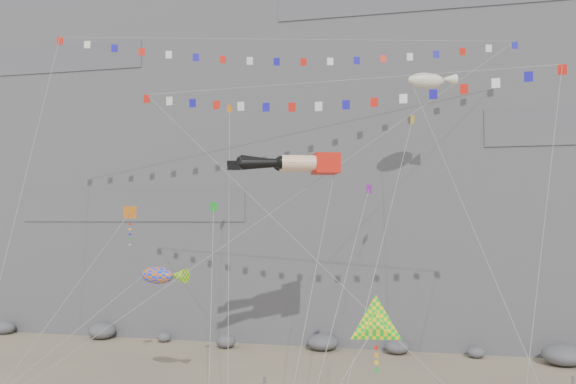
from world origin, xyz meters
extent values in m
cube|color=slate|center=(0.00, 32.00, 25.00)|extent=(80.00, 28.00, 50.00)
cube|color=red|center=(1.99, 5.58, 14.17)|extent=(2.12, 2.47, 1.23)
cylinder|color=#FFCA9F|center=(0.50, 4.40, 14.17)|extent=(2.26, 1.55, 0.91)
sphere|color=black|center=(-0.48, 4.05, 14.17)|extent=(0.83, 0.83, 0.83)
cone|color=black|center=(-1.64, 3.64, 14.10)|extent=(2.60, 1.55, 0.85)
cube|color=black|center=(-3.19, 3.08, 13.82)|extent=(0.88, 0.61, 0.30)
cylinder|color=#FFCA9F|center=(0.09, 5.56, 14.17)|extent=(2.26, 1.55, 0.91)
sphere|color=black|center=(-0.89, 5.21, 14.17)|extent=(0.83, 0.83, 0.83)
cone|color=black|center=(-2.05, 4.80, 14.29)|extent=(2.61, 1.55, 0.91)
cube|color=black|center=(-3.61, 4.24, 14.20)|extent=(0.88, 0.61, 0.30)
cylinder|color=gray|center=(1.89, -0.79, 7.11)|extent=(0.03, 0.03, 19.03)
cylinder|color=gray|center=(-8.27, 3.17, 11.98)|extent=(0.03, 0.03, 31.31)
cylinder|color=gray|center=(7.21, 1.04, 9.50)|extent=(0.03, 0.03, 21.73)
cylinder|color=gray|center=(-12.70, 0.04, 5.60)|extent=(0.03, 0.03, 13.96)
cylinder|color=gray|center=(-11.50, -1.30, 3.70)|extent=(0.03, 0.03, 12.79)
cylinder|color=gray|center=(11.14, 4.74, 10.33)|extent=(0.03, 0.03, 25.55)
cylinder|color=gray|center=(-2.97, 1.48, 9.24)|extent=(0.03, 0.03, 22.99)
cylinder|color=gray|center=(3.49, -0.27, 6.27)|extent=(0.03, 0.03, 15.49)
cylinder|color=gray|center=(-2.66, -2.24, 5.76)|extent=(0.03, 0.03, 15.10)
cylinder|color=gray|center=(5.49, 0.42, 8.63)|extent=(0.03, 0.03, 23.32)
camera|label=1|loc=(7.17, -29.05, 10.71)|focal=35.00mm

